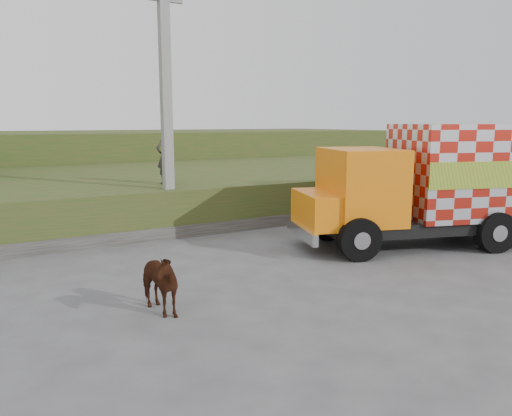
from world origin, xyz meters
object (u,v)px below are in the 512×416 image
utility_pole (166,106)px  cargo_truck (446,183)px  cow (155,282)px  pedestrian (166,157)px

utility_pole → cargo_truck: bearing=-37.3°
utility_pole → cargo_truck: (6.71, -5.11, -2.25)m
cow → pedestrian: bearing=58.8°
pedestrian → utility_pole: bearing=63.8°
utility_pole → pedestrian: size_ratio=4.29×
utility_pole → cargo_truck: utility_pole is taller
cargo_truck → cow: 9.36m
pedestrian → cargo_truck: bearing=124.8°
cow → pedestrian: (2.89, 7.49, 1.82)m
cargo_truck → cow: (-9.22, -1.10, -1.21)m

